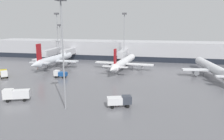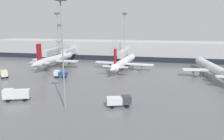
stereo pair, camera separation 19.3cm
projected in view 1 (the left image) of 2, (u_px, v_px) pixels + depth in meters
ground_plane at (124, 100)px, 51.59m from camera, size 320.00×320.00×0.00m
terminal_building at (143, 50)px, 109.85m from camera, size 160.00×31.79×9.00m
parked_jet_0 at (213, 68)px, 73.53m from camera, size 20.28×37.93×9.46m
parked_jet_1 at (55, 59)px, 89.74m from camera, size 20.17×32.11×10.55m
parked_jet_2 at (124, 62)px, 85.32m from camera, size 23.28×34.13×9.35m
service_truck_0 at (60, 74)px, 72.30m from camera, size 4.23×1.96×2.47m
service_truck_1 at (119, 100)px, 46.88m from camera, size 5.58×3.56×2.40m
service_truck_2 at (16, 94)px, 50.51m from camera, size 6.12×3.92×2.88m
service_truck_3 at (4, 73)px, 72.68m from camera, size 4.88×5.13×2.51m
traffic_cone_0 at (38, 67)px, 89.00m from camera, size 0.48×0.48×0.70m
apron_light_mast_0 at (57, 24)px, 102.73m from camera, size 1.80×1.80×22.64m
apron_light_mast_2 at (62, 25)px, 42.46m from camera, size 1.80×1.80×22.70m
apron_light_mast_3 at (124, 25)px, 97.44m from camera, size 1.80×1.80×22.40m
apron_light_mast_4 at (60, 32)px, 102.81m from camera, size 1.80×1.80×17.42m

